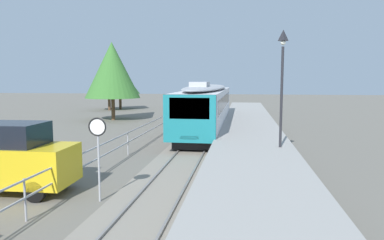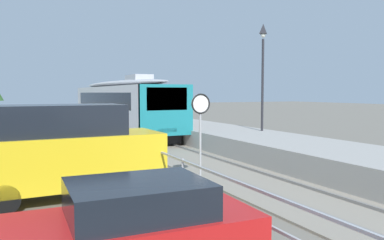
{
  "view_description": "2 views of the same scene",
  "coord_description": "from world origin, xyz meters",
  "px_view_note": "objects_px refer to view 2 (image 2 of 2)",
  "views": [
    {
      "loc": [
        2.75,
        3.18,
        4.01
      ],
      "look_at": [
        0.0,
        22.24,
        1.8
      ],
      "focal_mm": 32.79,
      "sensor_mm": 36.0,
      "label": 1
    },
    {
      "loc": [
        -7.03,
        3.66,
        2.83
      ],
      "look_at": [
        0.4,
        19.24,
        1.6
      ],
      "focal_mm": 36.01,
      "sensor_mm": 36.0,
      "label": 2
    }
  ],
  "objects_px": {
    "speed_limit_sign": "(201,116)",
    "parked_van_yellow": "(66,150)",
    "commuter_train": "(120,102)",
    "platform_lamp_mid_platform": "(263,57)",
    "parked_hatchback_red": "(125,232)"
  },
  "relations": [
    {
      "from": "commuter_train",
      "to": "platform_lamp_mid_platform",
      "type": "distance_m",
      "value": 11.72
    },
    {
      "from": "parked_van_yellow",
      "to": "platform_lamp_mid_platform",
      "type": "bearing_deg",
      "value": 27.53
    },
    {
      "from": "parked_hatchback_red",
      "to": "parked_van_yellow",
      "type": "bearing_deg",
      "value": 91.44
    },
    {
      "from": "commuter_train",
      "to": "speed_limit_sign",
      "type": "distance_m",
      "value": 16.41
    },
    {
      "from": "speed_limit_sign",
      "to": "parked_van_yellow",
      "type": "xyz_separation_m",
      "value": [
        -3.79,
        0.47,
        -0.83
      ]
    },
    {
      "from": "platform_lamp_mid_platform",
      "to": "parked_van_yellow",
      "type": "distance_m",
      "value": 11.97
    },
    {
      "from": "commuter_train",
      "to": "parked_hatchback_red",
      "type": "relative_size",
      "value": 4.47
    },
    {
      "from": "platform_lamp_mid_platform",
      "to": "parked_van_yellow",
      "type": "xyz_separation_m",
      "value": [
        -10.19,
        -5.31,
        -3.33
      ]
    },
    {
      "from": "commuter_train",
      "to": "speed_limit_sign",
      "type": "relative_size",
      "value": 6.45
    },
    {
      "from": "platform_lamp_mid_platform",
      "to": "parked_hatchback_red",
      "type": "relative_size",
      "value": 1.32
    },
    {
      "from": "commuter_train",
      "to": "parked_van_yellow",
      "type": "height_order",
      "value": "commuter_train"
    },
    {
      "from": "commuter_train",
      "to": "platform_lamp_mid_platform",
      "type": "relative_size",
      "value": 3.38
    },
    {
      "from": "commuter_train",
      "to": "parked_hatchback_red",
      "type": "xyz_separation_m",
      "value": [
        -5.54,
        -21.13,
        -1.35
      ]
    },
    {
      "from": "speed_limit_sign",
      "to": "parked_hatchback_red",
      "type": "height_order",
      "value": "speed_limit_sign"
    },
    {
      "from": "commuter_train",
      "to": "parked_van_yellow",
      "type": "relative_size",
      "value": 3.65
    }
  ]
}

